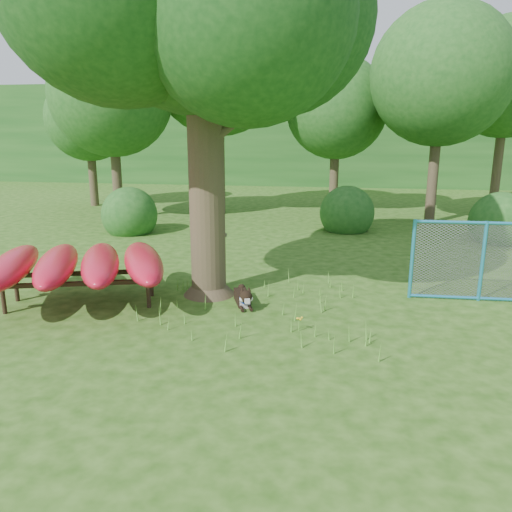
# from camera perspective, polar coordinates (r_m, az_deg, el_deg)

# --- Properties ---
(ground) EXTENTS (80.00, 80.00, 0.00)m
(ground) POSITION_cam_1_polar(r_m,az_deg,el_deg) (8.53, -2.65, -8.45)
(ground) COLOR #21480E
(ground) RESTS_ON ground
(wooden_post) EXTENTS (0.39, 0.14, 1.46)m
(wooden_post) POSITION_cam_1_polar(r_m,az_deg,el_deg) (10.17, -4.42, -0.11)
(wooden_post) COLOR brown
(wooden_post) RESTS_ON ground
(kayak_rack) EXTENTS (4.15, 3.72, 1.04)m
(kayak_rack) POSITION_cam_1_polar(r_m,az_deg,el_deg) (10.06, -19.60, -0.92)
(kayak_rack) COLOR black
(kayak_rack) RESTS_ON ground
(husky_dog) EXTENTS (0.52, 1.01, 0.46)m
(husky_dog) POSITION_cam_1_polar(r_m,az_deg,el_deg) (9.59, -1.42, -4.77)
(husky_dog) COLOR black
(husky_dog) RESTS_ON ground
(fence_section) EXTENTS (2.73, 0.13, 2.66)m
(fence_section) POSITION_cam_1_polar(r_m,az_deg,el_deg) (10.65, 24.47, -0.57)
(fence_section) COLOR #298FC0
(fence_section) RESTS_ON ground
(wildflower_clump) EXTENTS (0.12, 0.10, 0.25)m
(wildflower_clump) POSITION_cam_1_polar(r_m,az_deg,el_deg) (8.44, 4.97, -7.26)
(wildflower_clump) COLOR #599932
(wildflower_clump) RESTS_ON ground
(bg_tree_a) EXTENTS (4.40, 4.40, 6.70)m
(bg_tree_a) POSITION_cam_1_polar(r_m,az_deg,el_deg) (19.51, -16.21, 17.23)
(bg_tree_a) COLOR #3A301F
(bg_tree_a) RESTS_ON ground
(bg_tree_b) EXTENTS (5.20, 5.20, 8.22)m
(bg_tree_b) POSITION_cam_1_polar(r_m,az_deg,el_deg) (20.37, -4.30, 20.76)
(bg_tree_b) COLOR #3A301F
(bg_tree_b) RESTS_ON ground
(bg_tree_c) EXTENTS (4.00, 4.00, 6.12)m
(bg_tree_c) POSITION_cam_1_polar(r_m,az_deg,el_deg) (20.71, 9.19, 16.34)
(bg_tree_c) COLOR #3A301F
(bg_tree_c) RESTS_ON ground
(bg_tree_d) EXTENTS (4.80, 4.80, 7.50)m
(bg_tree_d) POSITION_cam_1_polar(r_m,az_deg,el_deg) (19.08, 20.45, 18.81)
(bg_tree_d) COLOR #3A301F
(bg_tree_d) RESTS_ON ground
(bg_tree_e) EXTENTS (4.60, 4.60, 7.55)m
(bg_tree_e) POSITION_cam_1_polar(r_m,az_deg,el_deg) (22.69, 26.82, 17.71)
(bg_tree_e) COLOR #3A301F
(bg_tree_e) RESTS_ON ground
(bg_tree_f) EXTENTS (3.60, 3.60, 5.55)m
(bg_tree_f) POSITION_cam_1_polar(r_m,az_deg,el_deg) (23.27, -18.62, 14.62)
(bg_tree_f) COLOR #3A301F
(bg_tree_f) RESTS_ON ground
(shrub_left) EXTENTS (1.80, 1.80, 1.80)m
(shrub_left) POSITION_cam_1_polar(r_m,az_deg,el_deg) (16.90, -14.13, 2.60)
(shrub_left) COLOR #1B4F19
(shrub_left) RESTS_ON ground
(shrub_right) EXTENTS (1.80, 1.80, 1.80)m
(shrub_right) POSITION_cam_1_polar(r_m,az_deg,el_deg) (16.75, 25.87, 1.48)
(shrub_right) COLOR #1B4F19
(shrub_right) RESTS_ON ground
(shrub_mid) EXTENTS (1.80, 1.80, 1.80)m
(shrub_mid) POSITION_cam_1_polar(r_m,az_deg,el_deg) (17.02, 10.26, 2.88)
(shrub_mid) COLOR #1B4F19
(shrub_mid) RESTS_ON ground
(wooded_hillside) EXTENTS (80.00, 12.00, 6.00)m
(wooded_hillside) POSITION_cam_1_polar(r_m,az_deg,el_deg) (35.73, 6.78, 13.69)
(wooded_hillside) COLOR #1B4F19
(wooded_hillside) RESTS_ON ground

